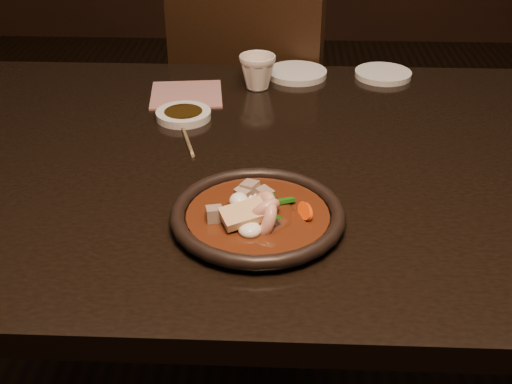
{
  "coord_description": "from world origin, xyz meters",
  "views": [
    {
      "loc": [
        -0.09,
        -0.98,
        1.27
      ],
      "look_at": [
        -0.12,
        -0.21,
        0.8
      ],
      "focal_mm": 45.0,
      "sensor_mm": 36.0,
      "label": 1
    }
  ],
  "objects_px": {
    "tea_cup": "(257,71)",
    "chair": "(262,130)",
    "plate": "(258,216)",
    "table": "(328,195)"
  },
  "relations": [
    {
      "from": "chair",
      "to": "tea_cup",
      "type": "xyz_separation_m",
      "value": [
        0.0,
        -0.34,
        0.3
      ]
    },
    {
      "from": "table",
      "to": "tea_cup",
      "type": "bearing_deg",
      "value": 114.35
    },
    {
      "from": "chair",
      "to": "tea_cup",
      "type": "bearing_deg",
      "value": 111.72
    },
    {
      "from": "table",
      "to": "tea_cup",
      "type": "xyz_separation_m",
      "value": [
        -0.14,
        0.31,
        0.12
      ]
    },
    {
      "from": "tea_cup",
      "to": "table",
      "type": "bearing_deg",
      "value": -65.65
    },
    {
      "from": "chair",
      "to": "tea_cup",
      "type": "distance_m",
      "value": 0.45
    },
    {
      "from": "plate",
      "to": "tea_cup",
      "type": "distance_m",
      "value": 0.52
    },
    {
      "from": "chair",
      "to": "tea_cup",
      "type": "relative_size",
      "value": 11.62
    },
    {
      "from": "plate",
      "to": "tea_cup",
      "type": "xyz_separation_m",
      "value": [
        -0.02,
        0.52,
        0.03
      ]
    },
    {
      "from": "tea_cup",
      "to": "chair",
      "type": "bearing_deg",
      "value": 90.3
    }
  ]
}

